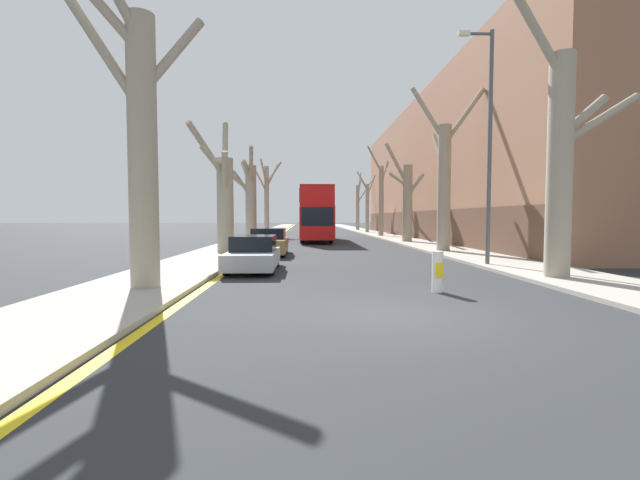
% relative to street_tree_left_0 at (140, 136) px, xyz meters
% --- Properties ---
extents(ground_plane, '(300.00, 300.00, 0.00)m').
position_rel_street_tree_left_0_xyz_m(ground_plane, '(6.12, -2.93, -4.04)').
color(ground_plane, '#2B2D30').
extents(sidewalk_left, '(3.21, 120.00, 0.12)m').
position_rel_street_tree_left_0_xyz_m(sidewalk_left, '(-0.34, 47.07, -3.98)').
color(sidewalk_left, '#A39E93').
rests_on(sidewalk_left, ground).
extents(sidewalk_right, '(3.21, 120.00, 0.12)m').
position_rel_street_tree_left_0_xyz_m(sidewalk_right, '(12.57, 47.07, -3.98)').
color(sidewalk_right, '#A39E93').
rests_on(sidewalk_right, ground).
extents(building_facade_right, '(10.08, 48.31, 12.62)m').
position_rel_street_tree_left_0_xyz_m(building_facade_right, '(19.16, 28.74, 2.26)').
color(building_facade_right, '#93664C').
rests_on(building_facade_right, ground).
extents(kerb_line_stripe, '(0.24, 120.00, 0.01)m').
position_rel_street_tree_left_0_xyz_m(kerb_line_stripe, '(1.45, 47.07, -4.04)').
color(kerb_line_stripe, yellow).
rests_on(kerb_line_stripe, ground).
extents(street_tree_left_0, '(3.55, 2.14, 8.66)m').
position_rel_street_tree_left_0_xyz_m(street_tree_left_0, '(0.00, 0.00, 0.00)').
color(street_tree_left_0, gray).
rests_on(street_tree_left_0, ground).
extents(street_tree_left_1, '(1.86, 4.31, 7.21)m').
position_rel_street_tree_left_0_xyz_m(street_tree_left_1, '(0.05, 11.07, -0.97)').
color(street_tree_left_1, gray).
rests_on(street_tree_left_1, ground).
extents(street_tree_left_2, '(1.95, 3.35, 7.25)m').
position_rel_street_tree_left_0_xyz_m(street_tree_left_2, '(-0.01, 22.22, -0.61)').
color(street_tree_left_2, gray).
rests_on(street_tree_left_2, ground).
extents(street_tree_left_3, '(2.99, 2.58, 7.82)m').
position_rel_street_tree_left_0_xyz_m(street_tree_left_3, '(0.27, 33.70, 0.04)').
color(street_tree_left_3, gray).
rests_on(street_tree_left_3, ground).
extents(street_tree_right_0, '(5.10, 1.22, 9.20)m').
position_rel_street_tree_left_0_xyz_m(street_tree_right_0, '(12.03, 1.60, -0.23)').
color(street_tree_right_0, gray).
rests_on(street_tree_right_0, ground).
extents(street_tree_right_1, '(4.10, 2.47, 9.17)m').
position_rel_street_tree_left_0_xyz_m(street_tree_right_1, '(11.96, 12.30, 0.00)').
color(street_tree_right_1, gray).
rests_on(street_tree_right_1, ground).
extents(street_tree_right_2, '(2.96, 2.33, 7.60)m').
position_rel_street_tree_left_0_xyz_m(street_tree_right_2, '(12.07, 21.40, -0.75)').
color(street_tree_right_2, gray).
rests_on(street_tree_right_2, ground).
extents(street_tree_right_3, '(3.06, 4.77, 8.77)m').
position_rel_street_tree_left_0_xyz_m(street_tree_right_3, '(11.99, 32.03, 0.03)').
color(street_tree_right_3, gray).
rests_on(street_tree_right_3, ground).
extents(street_tree_right_4, '(2.23, 2.80, 7.51)m').
position_rel_street_tree_left_0_xyz_m(street_tree_right_4, '(12.03, 42.01, -0.46)').
color(street_tree_right_4, gray).
rests_on(street_tree_right_4, ground).
extents(street_tree_right_5, '(2.27, 3.53, 8.82)m').
position_rel_street_tree_left_0_xyz_m(street_tree_right_5, '(12.13, 51.82, -0.22)').
color(street_tree_right_5, gray).
rests_on(street_tree_right_5, ground).
extents(double_decker_bus, '(2.54, 11.81, 4.29)m').
position_rel_street_tree_left_0_xyz_m(double_decker_bus, '(5.12, 24.46, -1.61)').
color(double_decker_bus, red).
rests_on(double_decker_bus, ground).
extents(parked_car_0, '(1.71, 4.17, 1.28)m').
position_rel_street_tree_left_0_xyz_m(parked_car_0, '(2.36, 4.42, -3.43)').
color(parked_car_0, '#9EA3AD').
rests_on(parked_car_0, ground).
extents(parked_car_1, '(1.87, 4.38, 1.39)m').
position_rel_street_tree_left_0_xyz_m(parked_car_1, '(2.36, 10.95, -3.38)').
color(parked_car_1, olive).
rests_on(parked_car_1, ground).
extents(lamp_post, '(1.40, 0.20, 9.14)m').
position_rel_street_tree_left_0_xyz_m(lamp_post, '(11.35, 5.29, 1.00)').
color(lamp_post, '#4C4F54').
rests_on(lamp_post, ground).
extents(traffic_bollard, '(0.29, 0.30, 1.07)m').
position_rel_street_tree_left_0_xyz_m(traffic_bollard, '(7.69, -0.31, -3.51)').
color(traffic_bollard, white).
rests_on(traffic_bollard, ground).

